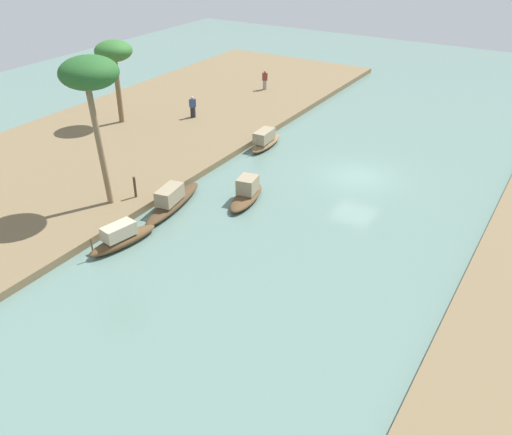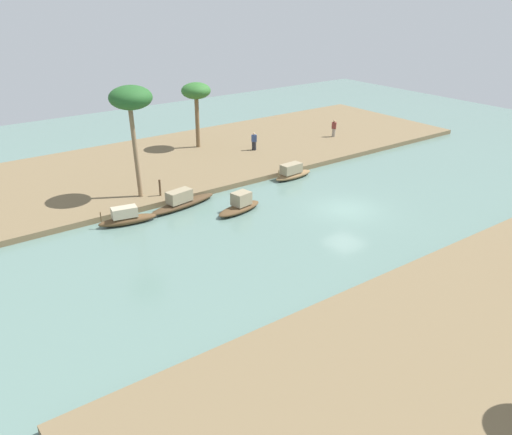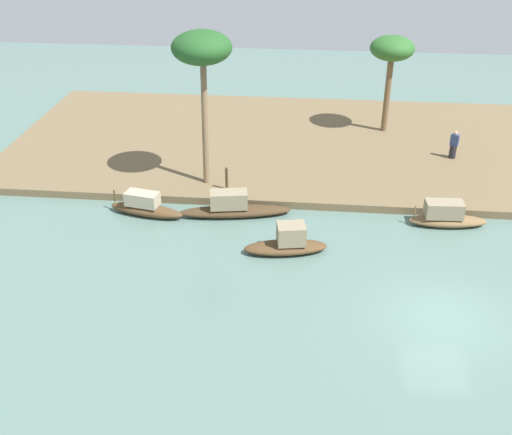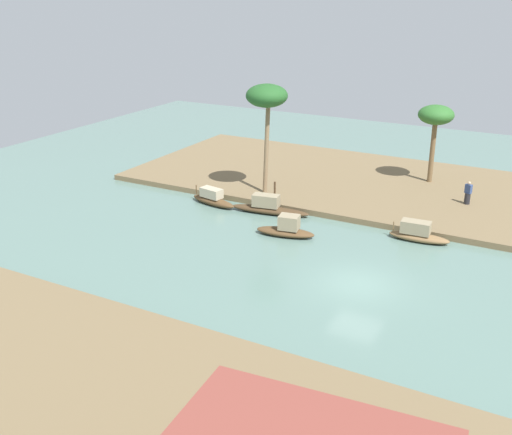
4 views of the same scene
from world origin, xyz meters
The scene contains 11 objects.
river_water centered at (0.00, 0.00, 0.00)m, with size 76.41×76.41×0.00m, color slate.
riverbank_left centered at (0.00, -15.61, 0.19)m, with size 45.20×15.56×0.39m, color brown.
sampan_open_hull centered at (-1.14, -6.99, 0.47)m, with size 3.59×1.22×1.21m.
sampan_downstream_large centered at (8.69, -6.90, 0.44)m, with size 5.42×1.88×1.28m.
sampan_midstream centered at (12.84, -6.58, 0.44)m, with size 3.78×1.59×1.16m.
sampan_foreground centered at (5.97, -3.98, 0.45)m, with size 3.72×1.76×1.33m.
person_on_near_bank centered at (-11.37, -13.03, 1.12)m, with size 0.46×0.47×1.60m.
person_by_mooring centered at (-2.58, -13.97, 1.06)m, with size 0.50×0.50×1.56m.
mooring_post centered at (9.27, -8.90, 0.97)m, with size 0.14×0.14×1.16m, color #4C3823.
palm_tree_left_near centered at (0.86, -17.75, 5.23)m, with size 2.56×2.56×5.71m.
palm_tree_left_far centered at (10.42, -9.83, 7.01)m, with size 2.84×2.84×7.56m.
Camera 1 is at (28.53, 10.26, 14.01)m, focal length 39.03 mm.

